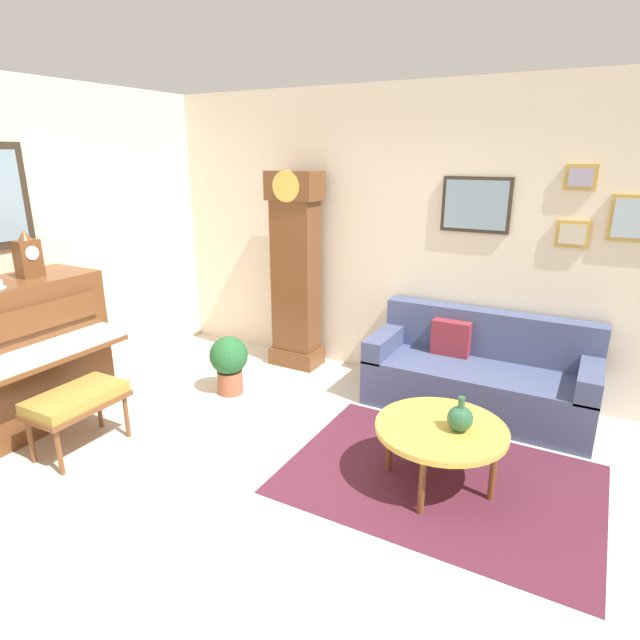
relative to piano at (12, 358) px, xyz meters
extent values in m
cube|color=beige|center=(2.23, 0.20, -0.67)|extent=(6.40, 6.00, 0.10)
cube|color=beige|center=(2.23, 2.60, 0.78)|extent=(5.30, 0.10, 2.80)
cube|color=#33281E|center=(2.98, 2.54, 1.13)|extent=(0.60, 0.03, 0.48)
cube|color=#7A93A3|center=(2.98, 2.52, 1.13)|extent=(0.54, 0.01, 0.42)
cube|color=#B28E3D|center=(3.78, 2.54, 0.93)|extent=(0.26, 0.03, 0.22)
cube|color=#BCB299|center=(3.78, 2.52, 0.93)|extent=(0.20, 0.01, 0.16)
cube|color=#B28E3D|center=(3.78, 2.54, 1.38)|extent=(0.24, 0.03, 0.20)
cube|color=#998EA8|center=(3.78, 2.52, 1.38)|extent=(0.18, 0.01, 0.14)
cube|color=#4C1E2D|center=(3.25, 0.94, -0.62)|extent=(2.10, 1.50, 0.01)
cube|color=brown|center=(-0.02, 0.00, -0.01)|extent=(0.60, 1.44, 1.23)
cube|color=brown|center=(0.41, 0.00, 0.06)|extent=(0.28, 1.38, 0.04)
cube|color=white|center=(0.41, 0.00, 0.12)|extent=(0.26, 1.32, 0.08)
cube|color=brown|center=(0.30, 0.00, 0.36)|extent=(0.03, 1.20, 0.20)
cube|color=brown|center=(0.71, 0.01, -0.24)|extent=(0.42, 0.70, 0.04)
cube|color=olive|center=(0.71, 0.01, -0.18)|extent=(0.40, 0.68, 0.08)
cylinder|color=brown|center=(0.87, -0.29, -0.44)|extent=(0.04, 0.04, 0.36)
cylinder|color=brown|center=(0.87, 0.31, -0.44)|extent=(0.04, 0.04, 0.36)
cylinder|color=brown|center=(0.55, -0.29, -0.44)|extent=(0.04, 0.04, 0.36)
cylinder|color=brown|center=(0.55, 0.31, -0.44)|extent=(0.04, 0.04, 0.36)
cube|color=brown|center=(1.27, 2.29, -0.53)|extent=(0.52, 0.34, 0.18)
cube|color=brown|center=(1.27, 2.29, 0.27)|extent=(0.44, 0.28, 1.78)
cube|color=brown|center=(1.27, 2.29, 1.26)|extent=(0.52, 0.32, 0.28)
cylinder|color=gold|center=(1.27, 2.13, 1.26)|extent=(0.30, 0.02, 0.30)
cylinder|color=gold|center=(1.27, 2.24, 0.33)|extent=(0.03, 0.03, 0.70)
cube|color=#424C70|center=(3.22, 2.13, -0.41)|extent=(1.90, 0.80, 0.42)
cube|color=#424C70|center=(3.22, 2.43, 0.00)|extent=(1.90, 0.20, 0.44)
cube|color=#424C70|center=(2.36, 2.13, -0.12)|extent=(0.18, 0.80, 0.20)
cube|color=#424C70|center=(4.08, 2.13, -0.12)|extent=(0.18, 0.80, 0.20)
cube|color=maroon|center=(2.92, 2.27, -0.04)|extent=(0.34, 0.12, 0.32)
cylinder|color=gold|center=(3.24, 0.89, -0.20)|extent=(0.88, 0.88, 0.04)
torus|color=brown|center=(3.24, 0.89, -0.20)|extent=(0.88, 0.88, 0.04)
cylinder|color=brown|center=(3.24, 1.25, -0.42)|extent=(0.04, 0.04, 0.41)
cylinder|color=brown|center=(3.60, 0.89, -0.42)|extent=(0.04, 0.04, 0.41)
cylinder|color=brown|center=(3.24, 0.53, -0.42)|extent=(0.04, 0.04, 0.41)
cylinder|color=brown|center=(2.88, 0.89, -0.42)|extent=(0.04, 0.04, 0.41)
cube|color=brown|center=(0.00, 0.27, 0.76)|extent=(0.12, 0.18, 0.30)
cylinder|color=white|center=(0.06, 0.27, 0.81)|extent=(0.01, 0.11, 0.11)
cone|color=brown|center=(0.00, 0.27, 0.95)|extent=(0.10, 0.10, 0.08)
cylinder|color=#234C33|center=(3.36, 0.89, -0.17)|extent=(0.09, 0.09, 0.01)
sphere|color=#285638|center=(3.36, 0.89, -0.09)|extent=(0.17, 0.17, 0.17)
cylinder|color=#285638|center=(3.36, 0.89, 0.02)|extent=(0.04, 0.04, 0.08)
cylinder|color=#935138|center=(1.09, 1.36, -0.51)|extent=(0.24, 0.24, 0.22)
sphere|color=#235B2D|center=(1.09, 1.36, -0.24)|extent=(0.36, 0.36, 0.36)
camera|label=1|loc=(4.03, -2.23, 1.56)|focal=29.38mm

